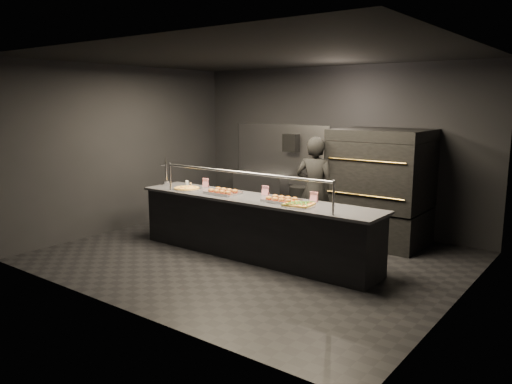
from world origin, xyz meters
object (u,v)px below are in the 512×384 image
towel_dispenser (291,143)px  trash_bin (300,205)px  pizza_oven (381,186)px  fire_extinguisher (315,170)px  prep_shelf (261,194)px  slider_tray_a (223,192)px  slider_tray_b (282,200)px  beer_tap (166,177)px  worker (315,190)px  service_counter (254,227)px  round_pizza (187,188)px  square_pizza (299,205)px

towel_dispenser → trash_bin: 1.24m
pizza_oven → fire_extinguisher: 1.63m
pizza_oven → towel_dispenser: bearing=166.9°
pizza_oven → prep_shelf: (-2.80, 0.42, -0.52)m
fire_extinguisher → slider_tray_a: bearing=-95.9°
pizza_oven → slider_tray_b: pizza_oven is taller
fire_extinguisher → beer_tap: bearing=-124.0°
prep_shelf → slider_tray_a: 2.60m
fire_extinguisher → worker: worker is taller
service_counter → round_pizza: 1.43m
fire_extinguisher → slider_tray_b: bearing=-70.5°
towel_dispenser → worker: (1.22, -1.14, -0.65)m
prep_shelf → trash_bin: bearing=-5.5°
prep_shelf → fire_extinguisher: bearing=3.7°
beer_tap → worker: bearing=28.3°
trash_bin → fire_extinguisher: bearing=40.7°
towel_dispenser → pizza_oven: bearing=-13.1°
round_pizza → trash_bin: bearing=70.9°
fire_extinguisher → slider_tray_b: (0.85, -2.40, -0.11)m
slider_tray_a → slider_tray_b: bearing=1.3°
pizza_oven → slider_tray_a: pizza_oven is taller
square_pizza → prep_shelf: bearing=135.4°
service_counter → towel_dispenser: size_ratio=11.71×
pizza_oven → fire_extinguisher: (-1.55, 0.50, 0.09)m
service_counter → towel_dispenser: (-0.90, 2.39, 1.09)m
prep_shelf → slider_tray_a: bearing=-66.9°
fire_extinguisher → pizza_oven: bearing=-17.9°
worker → round_pizza: bearing=25.0°
round_pizza → towel_dispenser: bearing=79.6°
prep_shelf → beer_tap: beer_tap is taller
beer_tap → towel_dispenser: bearing=66.0°
round_pizza → slider_tray_b: size_ratio=0.89×
square_pizza → trash_bin: (-1.41, 2.31, -0.57)m
towel_dispenser → slider_tray_a: (0.30, -2.42, -0.60)m
trash_bin → service_counter: bearing=-75.9°
trash_bin → square_pizza: bearing=-58.6°
prep_shelf → round_pizza: (0.25, -2.39, 0.49)m
slider_tray_b → square_pizza: bearing=-14.5°
square_pizza → worker: 1.44m
service_counter → slider_tray_b: 0.70m
fire_extinguisher → worker: size_ratio=0.28×
round_pizza → trash_bin: size_ratio=0.65×
beer_tap → slider_tray_b: 2.45m
towel_dispenser → fire_extinguisher: bearing=1.0°
prep_shelf → slider_tray_b: slider_tray_b is taller
square_pizza → trash_bin: bearing=121.4°
service_counter → square_pizza: service_counter is taller
service_counter → beer_tap: size_ratio=8.05×
towel_dispenser → beer_tap: bearing=-114.0°
beer_tap → slider_tray_a: beer_tap is taller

